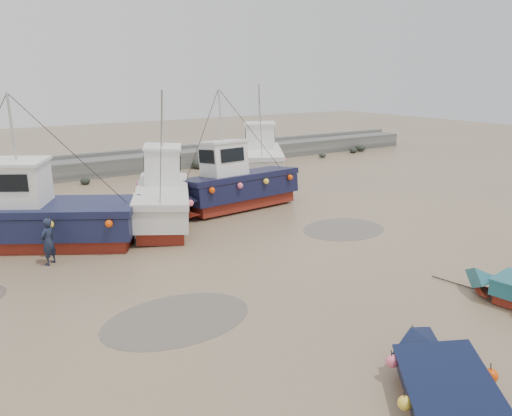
% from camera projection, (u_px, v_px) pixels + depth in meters
% --- Properties ---
extents(ground, '(120.00, 120.00, 0.00)m').
position_uv_depth(ground, '(269.00, 284.00, 17.05)').
color(ground, '#8C7654').
rests_on(ground, ground).
extents(seawall, '(60.00, 4.92, 1.50)m').
position_uv_depth(seawall, '(90.00, 168.00, 34.66)').
color(seawall, slate).
rests_on(seawall, ground).
extents(puddle_a, '(4.51, 4.51, 0.01)m').
position_uv_depth(puddle_a, '(177.00, 319.00, 14.58)').
color(puddle_a, '#564D45').
rests_on(puddle_a, ground).
extents(puddle_b, '(4.02, 4.02, 0.01)m').
position_uv_depth(puddle_b, '(343.00, 229.00, 23.04)').
color(puddle_b, '#564D45').
rests_on(puddle_b, ground).
extents(puddle_d, '(5.30, 5.30, 0.01)m').
position_uv_depth(puddle_d, '(181.00, 205.00, 27.17)').
color(puddle_d, '#564D45').
rests_on(puddle_d, ground).
extents(dinghy_1, '(4.53, 5.36, 1.43)m').
position_uv_depth(dinghy_1, '(452.00, 394.00, 10.30)').
color(dinghy_1, maroon).
rests_on(dinghy_1, ground).
extents(cabin_boat_0, '(9.49, 6.42, 6.22)m').
position_uv_depth(cabin_boat_0, '(33.00, 216.00, 20.38)').
color(cabin_boat_0, maroon).
rests_on(cabin_boat_0, ground).
extents(cabin_boat_1, '(5.47, 9.54, 6.22)m').
position_uv_depth(cabin_boat_1, '(162.00, 194.00, 23.92)').
color(cabin_boat_1, maroon).
rests_on(cabin_boat_1, ground).
extents(cabin_boat_2, '(9.61, 3.19, 6.22)m').
position_uv_depth(cabin_boat_2, '(231.00, 185.00, 25.98)').
color(cabin_boat_2, maroon).
rests_on(cabin_boat_2, ground).
extents(cabin_boat_3, '(6.65, 9.21, 6.22)m').
position_uv_depth(cabin_boat_3, '(261.00, 156.00, 35.25)').
color(cabin_boat_3, maroon).
rests_on(cabin_boat_3, ground).
extents(person, '(0.78, 0.74, 1.79)m').
position_uv_depth(person, '(51.00, 264.00, 18.80)').
color(person, '#181F33').
rests_on(person, ground).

